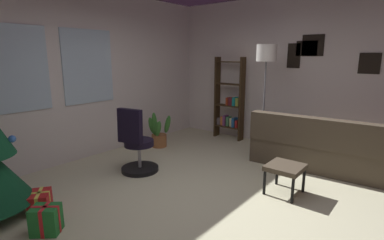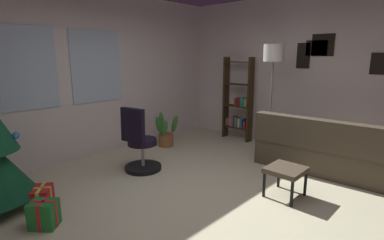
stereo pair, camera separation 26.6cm
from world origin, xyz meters
The scene contains 11 objects.
ground_plane centered at (0.00, 0.00, -0.05)m, with size 5.59×5.06×0.10m, color beige.
wall_back_with_windows centered at (-0.02, 2.58, 1.41)m, with size 5.59×0.12×2.80m.
wall_right_with_frames centered at (2.85, 0.00, 1.40)m, with size 0.12×5.06×2.80m.
couch centered at (2.20, -0.90, 0.29)m, with size 1.77×2.11×0.84m.
footstool centered at (0.82, -0.66, 0.32)m, with size 0.44×0.42×0.38m.
gift_box_red centered at (-1.35, 1.30, 0.11)m, with size 0.34×0.36×0.23m.
gift_box_green centered at (-1.50, 0.83, 0.14)m, with size 0.33×0.33×0.28m.
office_chair centered at (0.10, 1.33, 0.38)m, with size 0.56×0.56×0.99m.
bookshelf centered at (2.58, 1.27, 0.75)m, with size 0.18×0.64×1.70m.
floor_lamp centered at (2.12, 0.28, 1.61)m, with size 0.34×0.34×1.91m.
potted_plant centered at (1.21, 2.00, 0.25)m, with size 0.46×0.37×0.67m.
Camera 2 is at (-2.46, -2.15, 1.72)m, focal length 27.58 mm.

